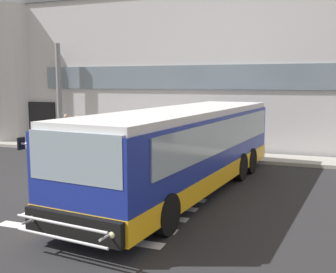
{
  "coord_description": "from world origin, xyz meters",
  "views": [
    {
      "loc": [
        7.15,
        -13.84,
        3.54
      ],
      "look_at": [
        1.97,
        0.46,
        1.5
      ],
      "focal_mm": 43.25,
      "sensor_mm": 36.0,
      "label": 1
    }
  ],
  "objects_px": {
    "bus_main_foreground": "(185,151)",
    "safety_bollard_yellow": "(208,152)",
    "entry_support_column": "(59,94)",
    "passenger_at_curb_edge": "(93,128)",
    "passenger_by_doorway": "(77,129)",
    "passenger_near_column": "(67,127)"
  },
  "relations": [
    {
      "from": "bus_main_foreground",
      "to": "safety_bollard_yellow",
      "type": "height_order",
      "value": "bus_main_foreground"
    },
    {
      "from": "entry_support_column",
      "to": "bus_main_foreground",
      "type": "distance_m",
      "value": 11.93
    },
    {
      "from": "passenger_at_curb_edge",
      "to": "passenger_by_doorway",
      "type": "bearing_deg",
      "value": -131.51
    },
    {
      "from": "bus_main_foreground",
      "to": "entry_support_column",
      "type": "bearing_deg",
      "value": 143.95
    },
    {
      "from": "entry_support_column",
      "to": "passenger_near_column",
      "type": "height_order",
      "value": "entry_support_column"
    },
    {
      "from": "entry_support_column",
      "to": "bus_main_foreground",
      "type": "xyz_separation_m",
      "value": [
        9.56,
        -6.96,
        -1.58
      ]
    },
    {
      "from": "passenger_at_curb_edge",
      "to": "safety_bollard_yellow",
      "type": "distance_m",
      "value": 6.98
    },
    {
      "from": "passenger_near_column",
      "to": "passenger_at_curb_edge",
      "type": "distance_m",
      "value": 1.46
    },
    {
      "from": "entry_support_column",
      "to": "passenger_at_curb_edge",
      "type": "xyz_separation_m",
      "value": [
        2.24,
        -0.24,
        -1.83
      ]
    },
    {
      "from": "passenger_near_column",
      "to": "safety_bollard_yellow",
      "type": "bearing_deg",
      "value": -8.48
    },
    {
      "from": "passenger_near_column",
      "to": "safety_bollard_yellow",
      "type": "height_order",
      "value": "passenger_near_column"
    },
    {
      "from": "passenger_by_doorway",
      "to": "safety_bollard_yellow",
      "type": "xyz_separation_m",
      "value": [
        7.34,
        -0.91,
        -0.63
      ]
    },
    {
      "from": "bus_main_foreground",
      "to": "passenger_by_doorway",
      "type": "bearing_deg",
      "value": 142.42
    },
    {
      "from": "passenger_by_doorway",
      "to": "passenger_at_curb_edge",
      "type": "bearing_deg",
      "value": 48.49
    },
    {
      "from": "bus_main_foreground",
      "to": "passenger_by_doorway",
      "type": "distance_m",
      "value": 9.96
    },
    {
      "from": "passenger_near_column",
      "to": "safety_bollard_yellow",
      "type": "relative_size",
      "value": 1.86
    },
    {
      "from": "passenger_near_column",
      "to": "safety_bollard_yellow",
      "type": "distance_m",
      "value": 8.3
    },
    {
      "from": "bus_main_foreground",
      "to": "passenger_near_column",
      "type": "xyz_separation_m",
      "value": [
        -8.74,
        6.38,
        -0.22
      ]
    },
    {
      "from": "bus_main_foreground",
      "to": "passenger_at_curb_edge",
      "type": "height_order",
      "value": "bus_main_foreground"
    },
    {
      "from": "passenger_by_doorway",
      "to": "safety_bollard_yellow",
      "type": "relative_size",
      "value": 1.86
    },
    {
      "from": "entry_support_column",
      "to": "safety_bollard_yellow",
      "type": "distance_m",
      "value": 9.51
    },
    {
      "from": "bus_main_foreground",
      "to": "passenger_by_doorway",
      "type": "xyz_separation_m",
      "value": [
        -7.89,
        6.07,
        -0.25
      ]
    }
  ]
}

